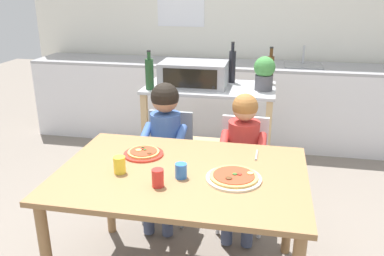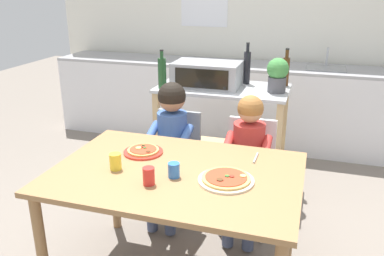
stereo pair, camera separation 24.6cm
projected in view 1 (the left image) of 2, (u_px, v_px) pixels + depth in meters
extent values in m
plane|color=slate|center=(210.00, 193.00, 3.53)|extent=(11.20, 11.20, 0.00)
cube|color=white|center=(235.00, 18.00, 4.67)|extent=(5.01, 0.12, 2.70)
cube|color=silver|center=(229.00, 104.00, 4.61)|extent=(4.51, 0.60, 0.87)
cube|color=#9E9EA3|center=(230.00, 65.00, 4.45)|extent=(4.51, 0.60, 0.03)
cube|color=gray|center=(303.00, 66.00, 4.30)|extent=(0.40, 0.33, 0.02)
cylinder|color=#B7BABF|center=(303.00, 55.00, 4.38)|extent=(0.02, 0.02, 0.20)
cube|color=#B7BABF|center=(210.00, 88.00, 3.45)|extent=(1.11, 0.59, 0.02)
cube|color=tan|center=(209.00, 149.00, 3.65)|extent=(1.02, 0.55, 0.02)
cube|color=tan|center=(146.00, 143.00, 3.46)|extent=(0.05, 0.05, 0.88)
cube|color=tan|center=(266.00, 152.00, 3.27)|extent=(0.05, 0.05, 0.88)
cube|color=tan|center=(161.00, 124.00, 3.93)|extent=(0.05, 0.05, 0.88)
cube|color=tan|center=(268.00, 131.00, 3.75)|extent=(0.05, 0.05, 0.88)
cube|color=#999BA0|center=(194.00, 74.00, 3.42)|extent=(0.56, 0.34, 0.21)
cube|color=black|center=(190.00, 79.00, 3.26)|extent=(0.45, 0.01, 0.16)
cylinder|color=black|center=(213.00, 87.00, 3.24)|extent=(0.02, 0.01, 0.02)
cylinder|color=#4C2D14|center=(270.00, 70.00, 3.50)|extent=(0.06, 0.06, 0.24)
cylinder|color=#4C2D14|center=(271.00, 52.00, 3.45)|extent=(0.03, 0.03, 0.07)
cylinder|color=black|center=(272.00, 48.00, 3.43)|extent=(0.03, 0.03, 0.01)
cylinder|color=black|center=(232.00, 67.00, 3.53)|extent=(0.06, 0.06, 0.28)
cylinder|color=black|center=(233.00, 47.00, 3.47)|extent=(0.03, 0.03, 0.07)
cylinder|color=black|center=(233.00, 42.00, 3.46)|extent=(0.03, 0.03, 0.01)
cylinder|color=#1E4723|center=(149.00, 74.00, 3.31)|extent=(0.07, 0.07, 0.25)
cylinder|color=#1E4723|center=(149.00, 55.00, 3.26)|extent=(0.03, 0.03, 0.06)
cylinder|color=black|center=(149.00, 51.00, 3.24)|extent=(0.03, 0.03, 0.01)
cylinder|color=#4C4C51|center=(264.00, 83.00, 3.30)|extent=(0.15, 0.15, 0.13)
sphere|color=#428942|center=(265.00, 67.00, 3.26)|extent=(0.17, 0.17, 0.17)
cube|color=olive|center=(182.00, 174.00, 2.24)|extent=(1.38, 0.96, 0.03)
cylinder|color=olive|center=(109.00, 188.00, 2.87)|extent=(0.06, 0.06, 0.72)
cylinder|color=olive|center=(289.00, 206.00, 2.64)|extent=(0.06, 0.06, 0.72)
cube|color=gray|center=(167.00, 165.00, 3.04)|extent=(0.36, 0.36, 0.04)
cube|color=gray|center=(171.00, 135.00, 3.12)|extent=(0.34, 0.03, 0.38)
cylinder|color=gray|center=(182.00, 203.00, 2.95)|extent=(0.03, 0.03, 0.42)
cylinder|color=gray|center=(143.00, 199.00, 3.00)|extent=(0.03, 0.03, 0.42)
cylinder|color=gray|center=(190.00, 184.00, 3.23)|extent=(0.03, 0.03, 0.42)
cylinder|color=gray|center=(154.00, 180.00, 3.28)|extent=(0.03, 0.03, 0.42)
cube|color=silver|center=(242.00, 173.00, 2.92)|extent=(0.36, 0.36, 0.04)
cube|color=silver|center=(245.00, 141.00, 3.00)|extent=(0.34, 0.03, 0.38)
cylinder|color=silver|center=(260.00, 212.00, 2.83)|extent=(0.03, 0.03, 0.42)
cylinder|color=silver|center=(218.00, 208.00, 2.89)|extent=(0.03, 0.03, 0.42)
cylinder|color=silver|center=(262.00, 192.00, 3.11)|extent=(0.03, 0.03, 0.42)
cylinder|color=silver|center=(223.00, 188.00, 3.16)|extent=(0.03, 0.03, 0.42)
cube|color=#424C6B|center=(171.00, 169.00, 2.88)|extent=(0.10, 0.30, 0.10)
cylinder|color=#424C6B|center=(167.00, 208.00, 2.85)|extent=(0.08, 0.08, 0.44)
cube|color=#424C6B|center=(152.00, 168.00, 2.91)|extent=(0.10, 0.30, 0.10)
cylinder|color=#424C6B|center=(148.00, 206.00, 2.87)|extent=(0.08, 0.08, 0.44)
cylinder|color=#3D60A8|center=(180.00, 139.00, 2.83)|extent=(0.06, 0.26, 0.15)
cylinder|color=#3D60A8|center=(145.00, 136.00, 2.88)|extent=(0.06, 0.26, 0.15)
cylinder|color=#3D60A8|center=(166.00, 137.00, 2.96)|extent=(0.22, 0.22, 0.37)
sphere|color=#A37556|center=(165.00, 99.00, 2.86)|extent=(0.19, 0.19, 0.19)
sphere|color=black|center=(165.00, 97.00, 2.86)|extent=(0.20, 0.20, 0.20)
cube|color=#424C6B|center=(251.00, 177.00, 2.76)|extent=(0.10, 0.30, 0.10)
cylinder|color=#424C6B|center=(248.00, 218.00, 2.73)|extent=(0.08, 0.08, 0.44)
cube|color=#424C6B|center=(231.00, 176.00, 2.79)|extent=(0.10, 0.30, 0.10)
cylinder|color=#424C6B|center=(227.00, 215.00, 2.75)|extent=(0.08, 0.08, 0.44)
cylinder|color=#BC332D|center=(262.00, 147.00, 2.72)|extent=(0.06, 0.26, 0.15)
cylinder|color=#BC332D|center=(223.00, 145.00, 2.77)|extent=(0.06, 0.26, 0.15)
cylinder|color=#BC332D|center=(243.00, 145.00, 2.85)|extent=(0.22, 0.22, 0.35)
sphere|color=tan|center=(245.00, 109.00, 2.75)|extent=(0.17, 0.17, 0.17)
sphere|color=#9E6633|center=(245.00, 106.00, 2.75)|extent=(0.18, 0.18, 0.18)
cylinder|color=red|center=(144.00, 154.00, 2.45)|extent=(0.24, 0.24, 0.01)
cylinder|color=tan|center=(144.00, 152.00, 2.44)|extent=(0.19, 0.19, 0.01)
cylinder|color=#B23D23|center=(143.00, 151.00, 2.44)|extent=(0.16, 0.16, 0.00)
cylinder|color=maroon|center=(143.00, 149.00, 2.47)|extent=(0.03, 0.03, 0.01)
cylinder|color=#386628|center=(145.00, 150.00, 2.45)|extent=(0.02, 0.02, 0.01)
cylinder|color=#DBC666|center=(139.00, 150.00, 2.44)|extent=(0.04, 0.04, 0.01)
cylinder|color=#563319|center=(149.00, 153.00, 2.40)|extent=(0.03, 0.03, 0.01)
cylinder|color=#386628|center=(143.00, 148.00, 2.48)|extent=(0.02, 0.02, 0.01)
cylinder|color=beige|center=(234.00, 178.00, 2.14)|extent=(0.30, 0.30, 0.01)
cylinder|color=tan|center=(234.00, 176.00, 2.14)|extent=(0.26, 0.26, 0.01)
cylinder|color=#B23D23|center=(234.00, 175.00, 2.14)|extent=(0.22, 0.22, 0.00)
cylinder|color=#563319|center=(229.00, 178.00, 2.10)|extent=(0.04, 0.04, 0.01)
cylinder|color=#DBC666|center=(250.00, 173.00, 2.15)|extent=(0.03, 0.03, 0.01)
cylinder|color=maroon|center=(239.00, 174.00, 2.14)|extent=(0.03, 0.03, 0.01)
cylinder|color=#386628|center=(235.00, 174.00, 2.14)|extent=(0.03, 0.03, 0.01)
cylinder|color=red|center=(158.00, 178.00, 2.06)|extent=(0.06, 0.06, 0.10)
cylinder|color=yellow|center=(120.00, 165.00, 2.21)|extent=(0.07, 0.07, 0.09)
cylinder|color=blue|center=(181.00, 171.00, 2.15)|extent=(0.06, 0.06, 0.08)
cylinder|color=#B7BABF|center=(257.00, 155.00, 2.44)|extent=(0.01, 0.14, 0.01)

